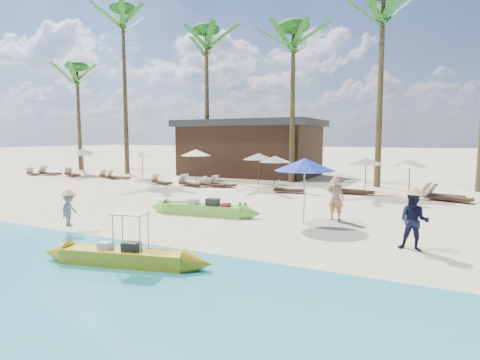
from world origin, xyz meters
The scene contains 36 objects.
ground centered at (0.00, 0.00, 0.00)m, with size 240.00×240.00×0.00m, color beige.
wet_sand_strip centered at (0.00, -5.00, 0.00)m, with size 240.00×4.50×0.01m, color tan.
green_canoe centered at (-2.40, 1.81, 0.22)m, with size 5.19×1.06×0.66m.
yellow_canoe centered at (-0.74, -4.19, 0.20)m, with size 4.69×1.46×1.24m.
tourist centered at (2.33, 3.19, 0.80)m, with size 0.58×0.38×1.60m, color tan.
vendor_green centered at (5.09, 0.21, 0.78)m, with size 0.75×0.59×1.55m, color #121533.
vendor_yellow centered at (-4.62, -2.45, 0.71)m, with size 0.68×0.39×1.06m, color gray.
blue_umbrella centered at (1.51, 2.07, 2.03)m, with size 2.09×2.09×2.25m.
resort_parasol_0 centered at (-20.07, 11.80, 1.89)m, with size 2.04×2.04×2.10m.
lounger_0_left centered at (-23.21, 9.56, 0.18)m, with size 1.69×0.87×0.55m.
lounger_0_right centered at (-21.94, 10.04, 0.22)m, with size 1.98×0.71×0.66m.
resort_parasol_1 centered at (-19.16, 10.62, 1.80)m, with size 1.94×1.94×1.99m.
lounger_1_left centered at (-19.74, 10.30, 0.20)m, with size 1.85×1.11×0.60m.
lounger_1_right centered at (-16.17, 10.54, 0.18)m, with size 1.66×0.63×0.55m.
resort_parasol_2 centered at (-13.63, 11.38, 1.77)m, with size 1.90×1.90×1.96m.
lounger_2_left centered at (-14.89, 10.18, 0.19)m, with size 1.77×0.98×0.57m.
resort_parasol_3 centered at (-9.28, 11.74, 1.94)m, with size 2.09×2.09×2.16m.
lounger_3_left centered at (-10.29, 9.20, 0.18)m, with size 1.69×0.84×0.55m.
lounger_3_right centered at (-8.07, 9.24, 0.21)m, with size 1.92×0.95×0.62m.
resort_parasol_4 centered at (-4.44, 11.35, 1.81)m, with size 1.94×1.94×2.00m.
lounger_4_left centered at (-6.67, 9.45, 0.19)m, with size 1.70×0.73×0.56m.
lounger_4_right centered at (-6.18, 9.82, 0.20)m, with size 1.78×0.73×0.59m.
resort_parasol_5 centered at (-3.09, 10.66, 1.71)m, with size 1.84×1.84×1.89m.
lounger_5_left centered at (-1.74, 9.11, 0.19)m, with size 1.78×0.83×0.58m.
resort_parasol_6 centered at (2.05, 10.61, 1.74)m, with size 1.87×1.87×1.93m.
lounger_6_left centered at (0.96, 10.39, 0.21)m, with size 1.92×0.67×0.64m.
lounger_6_right centered at (1.62, 10.19, 0.20)m, with size 1.80×0.67×0.60m.
resort_parasol_7 centered at (4.22, 10.09, 1.74)m, with size 1.87×1.87×1.93m.
lounger_7_left centered at (5.58, 10.53, 0.22)m, with size 2.01×1.04×0.65m.
lounger_7_right centered at (5.86, 9.79, 0.22)m, with size 2.06×1.17×0.67m.
palm_0 centered at (-24.62, 15.48, 8.11)m, with size 2.08×2.08×9.90m.
palm_1 centered at (-17.59, 14.06, 10.82)m, with size 2.08×2.08×13.60m.
palm_2 centered at (-10.45, 15.08, 9.18)m, with size 2.08×2.08×11.33m.
palm_3 centered at (-3.36, 14.27, 8.58)m, with size 2.08×2.08×10.52m.
palm_4 centered at (2.15, 14.01, 9.45)m, with size 2.08×2.08×11.70m.
pavilion_west centered at (-8.00, 17.50, 2.19)m, with size 10.80×6.60×4.30m.
Camera 1 is at (5.76, -10.96, 2.93)m, focal length 30.00 mm.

